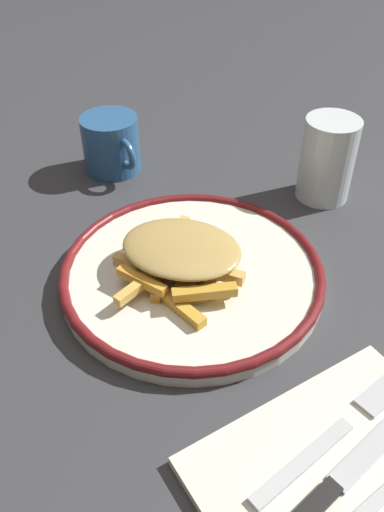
% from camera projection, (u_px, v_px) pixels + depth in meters
% --- Properties ---
extents(ground_plane, '(2.60, 2.60, 0.00)m').
position_uv_depth(ground_plane, '(192.00, 281.00, 0.60)').
color(ground_plane, '#34353A').
extents(plate, '(0.29, 0.29, 0.02)m').
position_uv_depth(plate, '(192.00, 273.00, 0.60)').
color(plate, silver).
rests_on(plate, ground_plane).
extents(fries_heap, '(0.17, 0.17, 0.04)m').
position_uv_depth(fries_heap, '(180.00, 256.00, 0.58)').
color(fries_heap, gold).
rests_on(fries_heap, plate).
extents(napkin, '(0.18, 0.23, 0.01)m').
position_uv_depth(napkin, '(346.00, 478.00, 0.42)').
color(napkin, silver).
rests_on(napkin, ground_plane).
extents(fork, '(0.03, 0.18, 0.01)m').
position_uv_depth(fork, '(331.00, 438.00, 0.44)').
color(fork, silver).
rests_on(fork, napkin).
extents(knife, '(0.04, 0.21, 0.01)m').
position_uv_depth(knife, '(332.00, 488.00, 0.41)').
color(knife, black).
rests_on(knife, napkin).
extents(water_glass, '(0.07, 0.07, 0.11)m').
position_uv_depth(water_glass, '(327.00, 159.00, 0.70)').
color(water_glass, silver).
rests_on(water_glass, ground_plane).
extents(coffee_mug, '(0.11, 0.08, 0.08)m').
position_uv_depth(coffee_mug, '(111.00, 144.00, 0.76)').
color(coffee_mug, '#2A578B').
rests_on(coffee_mug, ground_plane).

